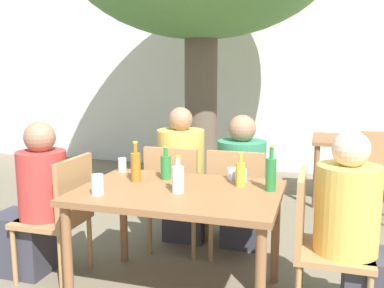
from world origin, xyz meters
The scene contains 21 objects.
cafe_building_wall centered at (0.00, 3.90, 1.40)m, with size 10.00×0.08×2.80m.
dining_table_front centered at (0.00, 0.00, 0.66)m, with size 1.30×0.90×0.74m.
dining_table_back centered at (1.47, 2.58, 0.66)m, with size 1.38×0.82×0.74m.
patio_chair_0 centered at (-0.88, 0.00, 0.51)m, with size 0.44×0.44×0.90m.
patio_chair_1 centered at (0.88, 0.00, 0.51)m, with size 0.44×0.44×0.90m.
patio_chair_2 centered at (-0.26, 0.68, 0.51)m, with size 0.44×0.44×0.90m.
patio_chair_3 centered at (0.26, 0.68, 0.51)m, with size 0.44×0.44×0.90m.
patio_chair_4 centered at (1.47, 1.93, 0.51)m, with size 0.44×0.44×0.90m.
person_seated_0 centered at (-1.12, 0.00, 0.51)m, with size 0.57×0.35×1.15m.
person_seated_1 centered at (1.12, 0.00, 0.53)m, with size 0.58×0.37×1.17m.
person_seated_2 centered at (-0.26, 0.91, 0.55)m, with size 0.40×0.60×1.20m.
person_seated_3 centered at (0.26, 0.91, 0.52)m, with size 0.39×0.60×1.16m.
green_bottle_0 centered at (0.57, 0.15, 0.86)m, with size 0.07×0.07×0.30m.
amber_bottle_1 centered at (-0.35, 0.11, 0.85)m, with size 0.07×0.07×0.28m.
green_bottle_2 centered at (-0.17, 0.23, 0.83)m, with size 0.07×0.07×0.24m.
oil_cruet_3 centered at (0.37, 0.19, 0.83)m, with size 0.06×0.06×0.23m.
water_bottle_4 centered at (0.02, -0.07, 0.83)m, with size 0.08×0.08×0.24m.
drinking_glass_0 centered at (-0.57, 0.36, 0.79)m, with size 0.06×0.06×0.10m.
drinking_glass_1 centered at (0.35, 0.31, 0.79)m, with size 0.08×0.08×0.09m.
drinking_glass_2 centered at (0.28, 0.37, 0.78)m, with size 0.08×0.08×0.08m.
drinking_glass_3 centered at (-0.44, -0.26, 0.81)m, with size 0.08×0.08×0.13m.
Camera 1 is at (0.86, -2.53, 1.50)m, focal length 40.00 mm.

